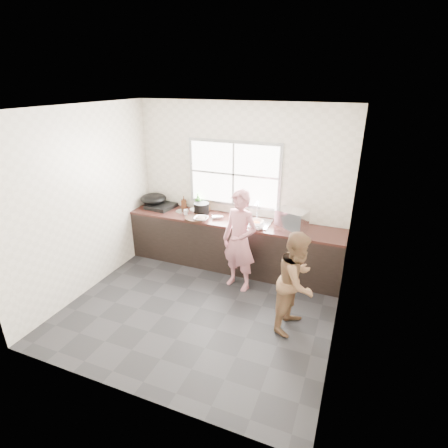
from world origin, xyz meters
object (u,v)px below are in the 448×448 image
at_px(bowl_held, 258,227).
at_px(wok, 153,199).
at_px(person_side, 297,282).
at_px(pot_lid_right, 182,211).
at_px(woman, 240,244).
at_px(dish_rack, 292,220).
at_px(glass_jar, 186,212).
at_px(bowl_mince, 201,219).
at_px(black_pot, 202,208).
at_px(bottle_brown_tall, 184,203).
at_px(burner, 161,206).
at_px(pot_lid_left, 158,208).
at_px(bowl_crabs, 256,223).
at_px(bottle_green, 198,202).
at_px(plate_food, 196,209).
at_px(bottle_brown_short, 206,207).
at_px(cutting_board, 196,218).

height_order(bowl_held, wok, wok).
distance_m(person_side, pot_lid_right, 2.57).
height_order(woman, dish_rack, woman).
relative_size(bowl_held, glass_jar, 2.43).
bearing_deg(wok, woman, -18.83).
relative_size(glass_jar, wok, 0.19).
height_order(bowl_mince, pot_lid_right, bowl_mince).
height_order(person_side, dish_rack, person_side).
bearing_deg(black_pot, bottle_brown_tall, 160.14).
height_order(dish_rack, pot_lid_right, dish_rack).
bearing_deg(burner, bowl_held, -8.32).
bearing_deg(wok, glass_jar, -12.82).
bearing_deg(glass_jar, burner, 165.75).
bearing_deg(wok, bowl_held, -8.27).
bearing_deg(glass_jar, wok, 167.18).
bearing_deg(pot_lid_left, woman, -17.58).
xyz_separation_m(bowl_held, bottle_brown_tall, (-1.52, 0.44, 0.06)).
distance_m(person_side, bowl_crabs, 1.44).
height_order(bowl_held, black_pot, black_pot).
distance_m(person_side, black_pot, 2.30).
bearing_deg(pot_lid_left, glass_jar, -7.48).
xyz_separation_m(black_pot, bottle_green, (-0.12, 0.13, 0.07)).
bearing_deg(plate_food, pot_lid_right, -137.81).
xyz_separation_m(bottle_green, burner, (-0.67, -0.14, -0.13)).
relative_size(bowl_mince, black_pot, 0.89).
relative_size(plate_food, glass_jar, 2.51).
distance_m(burner, pot_lid_right, 0.44).
xyz_separation_m(bowl_held, glass_jar, (-1.32, 0.13, 0.01)).
xyz_separation_m(bowl_held, bottle_brown_short, (-1.06, 0.41, 0.05)).
distance_m(bottle_green, glass_jar, 0.32).
bearing_deg(plate_food, person_side, -33.96).
bearing_deg(bottle_green, pot_lid_left, -163.74).
height_order(bowl_crabs, bowl_held, bowl_held).
bearing_deg(pot_lid_left, plate_food, 17.57).
xyz_separation_m(cutting_board, black_pot, (-0.02, 0.27, 0.08)).
xyz_separation_m(bottle_green, bottle_brown_tall, (-0.30, 0.02, -0.06)).
height_order(plate_food, glass_jar, glass_jar).
distance_m(cutting_board, burner, 0.86).
relative_size(bowl_crabs, pot_lid_right, 0.87).
height_order(person_side, glass_jar, person_side).
xyz_separation_m(bowl_crabs, burner, (-1.82, 0.14, 0.00)).
xyz_separation_m(bottle_green, glass_jar, (-0.10, -0.28, -0.12)).
height_order(bowl_mince, bowl_crabs, bowl_crabs).
bearing_deg(bowl_crabs, pot_lid_right, 175.42).
bearing_deg(wok, pot_lid_left, -33.08).
bearing_deg(bowl_held, bowl_crabs, 118.81).
relative_size(cutting_board, wok, 0.79).
xyz_separation_m(cutting_board, bottle_green, (-0.15, 0.40, 0.14)).
relative_size(plate_food, burner, 0.51).
distance_m(plate_food, wok, 0.82).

